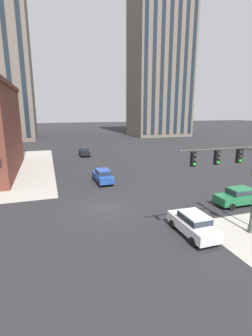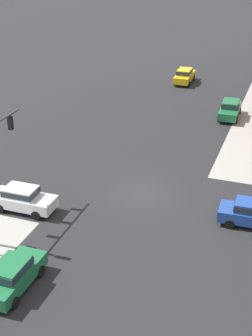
{
  "view_description": "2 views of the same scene",
  "coord_description": "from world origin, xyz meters",
  "px_view_note": "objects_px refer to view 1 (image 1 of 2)",
  "views": [
    {
      "loc": [
        -4.64,
        -20.62,
        8.8
      ],
      "look_at": [
        4.14,
        6.61,
        1.98
      ],
      "focal_mm": 26.12,
      "sensor_mm": 36.0,
      "label": 1
    },
    {
      "loc": [
        30.32,
        9.71,
        17.92
      ],
      "look_at": [
        3.29,
        0.0,
        3.58
      ],
      "focal_mm": 54.27,
      "sensor_mm": 36.0,
      "label": 2
    }
  ],
  "objects_px": {
    "traffic_signal_main": "(239,172)",
    "car_main_southbound_far": "(239,196)",
    "car_main_southbound_near": "(193,223)",
    "car_main_northbound_far": "(103,175)",
    "car_main_northbound_near": "(84,151)"
  },
  "relations": [
    {
      "from": "car_main_northbound_near",
      "to": "car_main_southbound_near",
      "type": "height_order",
      "value": "same"
    },
    {
      "from": "traffic_signal_main",
      "to": "car_main_southbound_far",
      "type": "xyz_separation_m",
      "value": [
        4.44,
        4.41,
        -3.75
      ]
    },
    {
      "from": "traffic_signal_main",
      "to": "car_main_southbound_near",
      "type": "xyz_separation_m",
      "value": [
        -2.84,
        0.78,
        -3.75
      ]
    },
    {
      "from": "car_main_northbound_near",
      "to": "traffic_signal_main",
      "type": "bearing_deg",
      "value": -80.84
    },
    {
      "from": "traffic_signal_main",
      "to": "car_main_northbound_near",
      "type": "xyz_separation_m",
      "value": [
        -5.59,
        34.63,
        -3.75
      ]
    },
    {
      "from": "traffic_signal_main",
      "to": "car_main_southbound_far",
      "type": "height_order",
      "value": "traffic_signal_main"
    },
    {
      "from": "car_main_southbound_near",
      "to": "car_main_southbound_far",
      "type": "distance_m",
      "value": 8.13
    },
    {
      "from": "traffic_signal_main",
      "to": "car_main_southbound_far",
      "type": "relative_size",
      "value": 1.55
    },
    {
      "from": "traffic_signal_main",
      "to": "car_main_southbound_near",
      "type": "bearing_deg",
      "value": 164.6
    },
    {
      "from": "car_main_northbound_far",
      "to": "car_main_southbound_far",
      "type": "height_order",
      "value": "same"
    },
    {
      "from": "car_main_southbound_near",
      "to": "car_main_southbound_far",
      "type": "relative_size",
      "value": 1.0
    },
    {
      "from": "car_main_northbound_far",
      "to": "car_main_southbound_near",
      "type": "height_order",
      "value": "same"
    },
    {
      "from": "traffic_signal_main",
      "to": "car_main_northbound_far",
      "type": "relative_size",
      "value": 1.53
    },
    {
      "from": "car_main_southbound_far",
      "to": "car_main_northbound_far",
      "type": "bearing_deg",
      "value": 133.37
    },
    {
      "from": "car_main_northbound_far",
      "to": "car_main_southbound_far",
      "type": "relative_size",
      "value": 1.01
    }
  ]
}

